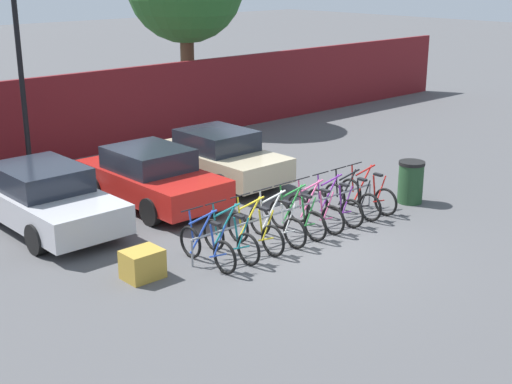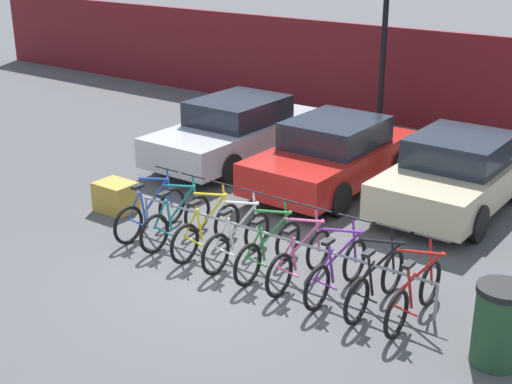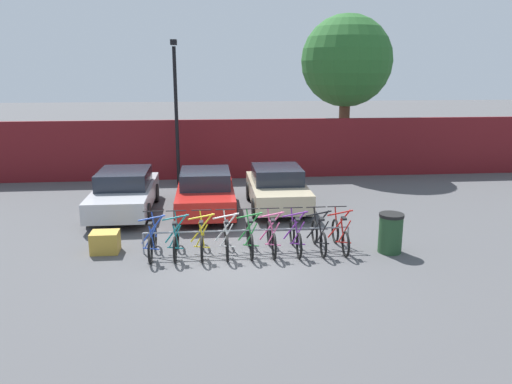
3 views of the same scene
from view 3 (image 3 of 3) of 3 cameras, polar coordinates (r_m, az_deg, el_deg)
ground_plane at (r=12.47m, az=-2.38°, el=-7.81°), size 120.00×120.00×0.00m
hoarding_wall at (r=21.34m, az=-3.82°, el=4.90°), size 36.00×0.16×2.53m
bike_rack at (r=12.95m, az=-0.98°, el=-4.58°), size 5.38×0.04×0.57m
bicycle_blue at (r=12.90m, az=-11.75°, el=-5.55°), size 0.68×1.71×1.05m
bicycle_teal at (r=12.84m, az=-9.12°, el=-5.52°), size 0.68×1.71×1.05m
bicycle_yellow at (r=12.81m, az=-6.20°, el=-5.46°), size 0.68×1.71×1.05m
bicycle_white at (r=12.82m, az=-3.41°, el=-5.39°), size 0.68×1.71×1.05m
bicycle_green at (r=12.85m, az=-0.71°, el=-5.32°), size 0.68×1.71×1.05m
bicycle_pink at (r=12.91m, az=1.77°, el=-5.24°), size 0.68×1.71×1.05m
bicycle_purple at (r=13.00m, az=4.53°, el=-5.14°), size 0.68×1.71×1.05m
bicycle_black at (r=13.11m, az=7.19°, el=-5.03°), size 0.68×1.71×1.05m
bicycle_red at (r=13.25m, az=9.61°, el=-4.92°), size 0.68×1.71×1.05m
car_silver at (r=16.85m, az=-14.80°, el=0.02°), size 1.91×4.43×1.40m
car_red at (r=16.36m, az=-5.79°, el=0.00°), size 1.91×4.07×1.40m
car_beige at (r=16.87m, az=2.43°, el=0.49°), size 1.91×3.94×1.40m
lamp_post at (r=20.15m, az=-9.13°, el=9.73°), size 0.24×0.44×5.68m
trash_bin at (r=13.28m, az=15.12°, el=-4.54°), size 0.63×0.63×1.03m
cargo_crate at (r=13.45m, az=-16.86°, el=-5.51°), size 0.70×0.56×0.55m
tree_behind_hoarding at (r=23.72m, az=10.31°, el=14.45°), size 4.13×4.13×7.00m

